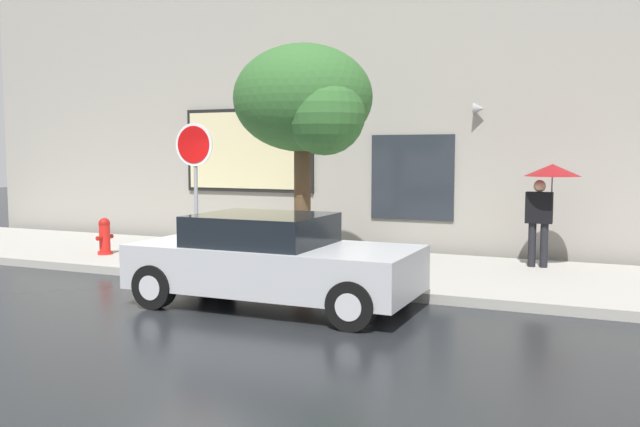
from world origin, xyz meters
TOP-DOWN VIEW (x-y plane):
  - ground_plane at (0.00, 0.00)m, footprint 60.00×60.00m
  - sidewalk at (0.00, 3.00)m, footprint 20.00×4.00m
  - building_facade at (-0.02, 5.50)m, footprint 20.00×0.67m
  - parked_car at (1.19, -0.03)m, footprint 4.12×1.91m
  - fire_hydrant at (-3.83, 2.18)m, footprint 0.30×0.44m
  - pedestrian_with_umbrella at (4.59, 4.12)m, footprint 0.99×0.99m
  - street_tree at (0.65, 2.32)m, footprint 2.55×2.17m
  - stop_sign at (-1.17, 1.51)m, footprint 0.76×0.10m

SIDE VIEW (x-z plane):
  - ground_plane at x=0.00m, z-range 0.00..0.00m
  - sidewalk at x=0.00m, z-range 0.00..0.15m
  - fire_hydrant at x=-3.83m, z-range 0.14..0.89m
  - parked_car at x=1.19m, z-range 0.00..1.34m
  - pedestrian_with_umbrella at x=4.59m, z-range 0.71..2.58m
  - stop_sign at x=-1.17m, z-range 0.69..3.28m
  - street_tree at x=0.65m, z-range 1.10..5.10m
  - building_facade at x=-0.02m, z-range -0.02..6.98m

